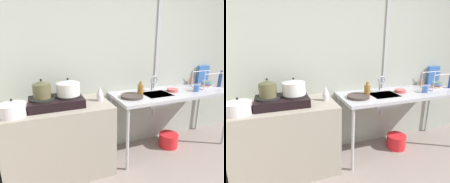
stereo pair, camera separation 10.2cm
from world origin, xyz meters
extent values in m
cube|color=#9FA499|center=(0.00, 1.90, 1.34)|extent=(4.42, 0.10, 2.68)
cube|color=#A7A7B0|center=(0.27, 1.84, 1.47)|extent=(0.05, 0.01, 2.14)
cube|color=gray|center=(-1.19, 1.54, 0.42)|extent=(1.16, 0.61, 0.85)
cube|color=#A7A7B0|center=(0.35, 1.54, 0.83)|extent=(1.69, 0.61, 0.04)
cylinder|color=#ACAAAC|center=(-0.46, 1.28, 0.40)|extent=(0.04, 0.04, 0.81)
cylinder|color=#A2A9B5|center=(-0.46, 1.81, 0.40)|extent=(0.04, 0.04, 0.81)
cylinder|color=#A1ACAA|center=(1.16, 1.81, 0.40)|extent=(0.04, 0.04, 0.81)
cube|color=black|center=(-1.20, 1.54, 0.89)|extent=(0.57, 0.38, 0.09)
cylinder|color=black|center=(-1.34, 1.54, 0.95)|extent=(0.27, 0.27, 0.02)
cylinder|color=black|center=(-1.07, 1.54, 0.95)|extent=(0.27, 0.27, 0.02)
cylinder|color=brown|center=(-1.34, 1.54, 1.03)|extent=(0.18, 0.18, 0.15)
cone|color=#45452F|center=(-1.34, 1.54, 1.12)|extent=(0.19, 0.19, 0.03)
sphere|color=black|center=(-1.34, 1.54, 1.15)|extent=(0.02, 0.02, 0.02)
cylinder|color=silver|center=(-1.07, 1.54, 1.02)|extent=(0.25, 0.25, 0.14)
cone|color=silver|center=(-1.07, 1.54, 1.11)|extent=(0.26, 0.26, 0.03)
sphere|color=black|center=(-1.07, 1.54, 1.14)|extent=(0.02, 0.02, 0.02)
cylinder|color=silver|center=(-1.62, 1.40, 0.91)|extent=(0.25, 0.25, 0.12)
cone|color=silver|center=(-1.62, 1.40, 0.98)|extent=(0.25, 0.25, 0.03)
sphere|color=black|center=(-1.62, 1.40, 1.01)|extent=(0.02, 0.02, 0.02)
cylinder|color=silver|center=(-0.70, 1.55, 0.88)|extent=(0.08, 0.08, 0.08)
cone|color=silver|center=(-0.70, 1.55, 0.97)|extent=(0.08, 0.08, 0.09)
cube|color=#A7A7B0|center=(0.09, 1.53, 0.78)|extent=(0.36, 0.29, 0.14)
cylinder|color=#A7A7B0|center=(0.12, 1.70, 0.93)|extent=(0.02, 0.02, 0.17)
torus|color=#A7A7B0|center=(0.12, 1.65, 1.01)|extent=(0.12, 0.02, 0.12)
cylinder|color=#3D3330|center=(-0.29, 1.51, 0.86)|extent=(0.28, 0.28, 0.03)
cylinder|color=#BEB5C0|center=(0.83, 1.46, 0.98)|extent=(0.01, 0.01, 0.27)
cylinder|color=#BEB5C0|center=(1.18, 1.46, 0.98)|extent=(0.01, 0.01, 0.27)
cylinder|color=#BEB5C0|center=(0.83, 1.69, 0.98)|extent=(0.01, 0.01, 0.27)
cylinder|color=#BEB5C0|center=(1.18, 1.69, 0.98)|extent=(0.01, 0.01, 0.27)
cylinder|color=#BEB5C0|center=(1.00, 1.46, 1.07)|extent=(0.34, 0.01, 0.01)
cylinder|color=#BEB5C0|center=(1.00, 1.69, 1.07)|extent=(0.34, 0.01, 0.01)
cube|color=#B5B2C9|center=(1.00, 1.57, 0.85)|extent=(0.36, 0.25, 0.01)
cylinder|color=beige|center=(1.01, 1.57, 0.87)|extent=(0.16, 0.16, 0.02)
cylinder|color=#B8474C|center=(1.01, 1.57, 0.89)|extent=(0.15, 0.15, 0.02)
cylinder|color=#5072AC|center=(1.01, 1.56, 0.91)|extent=(0.14, 0.14, 0.02)
cylinder|color=#649679|center=(1.01, 1.57, 0.93)|extent=(0.13, 0.13, 0.02)
cylinder|color=#426BAF|center=(0.68, 1.44, 0.89)|extent=(0.08, 0.08, 0.09)
cylinder|color=#C54B4A|center=(0.37, 1.56, 0.86)|extent=(0.15, 0.15, 0.04)
cylinder|color=brown|center=(-0.15, 1.55, 0.92)|extent=(0.08, 0.08, 0.14)
cylinder|color=brown|center=(-0.15, 1.55, 1.01)|extent=(0.03, 0.03, 0.05)
cylinder|color=navy|center=(1.18, 1.49, 0.94)|extent=(0.06, 0.06, 0.20)
cylinder|color=navy|center=(1.18, 1.49, 1.07)|extent=(0.03, 0.03, 0.06)
cube|color=#3867B6|center=(1.16, 1.80, 0.99)|extent=(0.20, 0.06, 0.29)
cylinder|color=#936450|center=(0.93, 1.79, 0.89)|extent=(0.07, 0.07, 0.09)
cylinder|color=olive|center=(0.93, 1.79, 0.98)|extent=(0.04, 0.07, 0.21)
cylinder|color=red|center=(0.35, 1.53, 0.10)|extent=(0.27, 0.27, 0.20)
camera|label=1|loc=(-1.36, -0.51, 1.56)|focal=30.43mm
camera|label=2|loc=(-1.26, -0.55, 1.56)|focal=30.43mm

